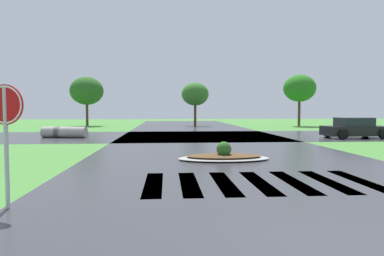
{
  "coord_description": "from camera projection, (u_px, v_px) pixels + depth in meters",
  "views": [
    {
      "loc": [
        -2.37,
        -3.94,
        1.89
      ],
      "look_at": [
        -1.17,
        12.17,
        0.99
      ],
      "focal_mm": 32.18,
      "sensor_mm": 36.0,
      "label": 1
    }
  ],
  "objects": [
    {
      "name": "asphalt_roadway",
      "position": [
        224.0,
        155.0,
        14.16
      ],
      "size": [
        10.97,
        80.0,
        0.01
      ],
      "primitive_type": "cube",
      "color": "#35353A",
      "rests_on": "ground"
    },
    {
      "name": "asphalt_cross_road",
      "position": [
        200.0,
        136.0,
        24.07
      ],
      "size": [
        90.0,
        9.87,
        0.01
      ],
      "primitive_type": "cube",
      "color": "#35353A",
      "rests_on": "ground"
    },
    {
      "name": "crosswalk_stripes",
      "position": [
        259.0,
        182.0,
        8.83
      ],
      "size": [
        5.85,
        2.93,
        0.01
      ],
      "color": "white",
      "rests_on": "ground"
    },
    {
      "name": "stop_sign",
      "position": [
        5.0,
        117.0,
        6.43
      ],
      "size": [
        0.74,
        0.22,
        2.35
      ],
      "rotation": [
        0.0,
        0.0,
        -0.25
      ],
      "color": "#B2B5BA",
      "rests_on": "ground"
    },
    {
      "name": "median_island",
      "position": [
        224.0,
        156.0,
        12.77
      ],
      "size": [
        3.39,
        1.71,
        0.68
      ],
      "color": "#9E9B93",
      "rests_on": "ground"
    },
    {
      "name": "car_silver_hatch",
      "position": [
        355.0,
        128.0,
        22.3
      ],
      "size": [
        4.1,
        2.23,
        1.33
      ],
      "rotation": [
        0.0,
        0.0,
        0.06
      ],
      "color": "black",
      "rests_on": "ground"
    },
    {
      "name": "drainage_pipe_stack",
      "position": [
        64.0,
        132.0,
        22.53
      ],
      "size": [
        2.99,
        1.19,
        0.73
      ],
      "color": "#9E9B93",
      "rests_on": "ground"
    },
    {
      "name": "background_treeline",
      "position": [
        148.0,
        92.0,
        37.97
      ],
      "size": [
        38.59,
        5.95,
        5.64
      ],
      "color": "#4C3823",
      "rests_on": "ground"
    }
  ]
}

